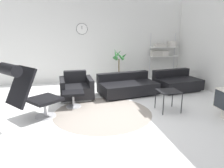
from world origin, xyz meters
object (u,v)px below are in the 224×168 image
Objects in this scene: lounge_chair at (27,87)px; potted_plant at (119,70)px; couch_low at (127,87)px; couch_second at (177,83)px; ottoman at (73,95)px; armchair_red at (76,89)px; shelf_unit at (163,50)px; side_table at (169,93)px.

potted_plant is (2.49, 2.64, -0.22)m from lounge_chair.
couch_low is 1.22× the size of couch_second.
ottoman is at bearing 16.12° from couch_low.
lounge_chair is 2.42× the size of ottoman.
lounge_chair is 0.72× the size of couch_low.
couch_low is (1.43, 0.05, -0.04)m from armchair_red.
ottoman is 2.52m from potted_plant.
shelf_unit is at bearing -154.99° from armchair_red.
ottoman is at bearing 161.61° from side_table.
side_table is 2.69m from potted_plant.
couch_low is 2.50m from shelf_unit.
shelf_unit reaches higher than couch_low.
side_table is at bearing 46.89° from couch_second.
lounge_chair reaches higher than armchair_red.
couch_low is (2.44, 1.43, -0.50)m from lounge_chair.
side_table reaches higher than ottoman.
couch_second is (1.60, 0.13, -0.00)m from couch_low.
lounge_chair reaches higher than potted_plant.
side_table is 3.30m from shelf_unit.
armchair_red is at bearing -153.03° from shelf_unit.
side_table is (1.99, -1.38, 0.17)m from armchair_red.
shelf_unit reaches higher than ottoman.
couch_low is (1.54, 0.73, -0.06)m from ottoman.
ottoman is 1.71m from couch_low.
shelf_unit is at bearing 68.24° from side_table.
side_table is at bearing 52.25° from lounge_chair.
couch_low is at bearing 25.46° from ottoman.
lounge_chair is at bearing 52.00° from armchair_red.
lounge_chair is 4.35m from couch_second.
ottoman is 0.57× the size of armchair_red.
potted_plant reaches higher than couch_second.
couch_low is at bearing -4.67° from couch_second.
couch_second is 1.89m from side_table.
armchair_red reaches higher than couch_low.
lounge_chair is 1.01× the size of potted_plant.
ottoman is 2.21m from side_table.
ottoman is at bearing 79.14° from armchair_red.
side_table is (2.99, -0.00, -0.29)m from lounge_chair.
couch_low is at bearing 179.86° from armchair_red.
ottoman is 3.25m from couch_second.
shelf_unit is at bearing 12.11° from potted_plant.
couch_low is at bearing -92.64° from potted_plant.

